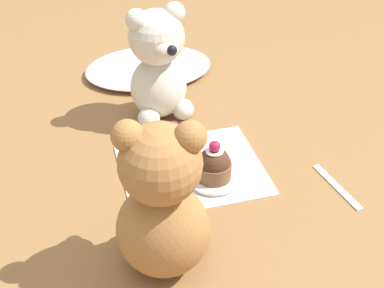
% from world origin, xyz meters
% --- Properties ---
extents(ground_plane, '(4.00, 4.00, 0.00)m').
position_xyz_m(ground_plane, '(0.00, 0.00, 0.00)').
color(ground_plane, olive).
extents(knitted_placemat, '(0.24, 0.20, 0.01)m').
position_xyz_m(knitted_placemat, '(0.00, 0.00, 0.00)').
color(knitted_placemat, silver).
rests_on(knitted_placemat, ground_plane).
extents(tulle_cloth, '(0.28, 0.20, 0.02)m').
position_xyz_m(tulle_cloth, '(-0.00, 0.36, 0.01)').
color(tulle_cloth, silver).
rests_on(tulle_cloth, ground_plane).
extents(teddy_bear_cream, '(0.12, 0.12, 0.22)m').
position_xyz_m(teddy_bear_cream, '(-0.01, 0.18, 0.11)').
color(teddy_bear_cream, beige).
rests_on(teddy_bear_cream, ground_plane).
extents(teddy_bear_tan, '(0.15, 0.14, 0.24)m').
position_xyz_m(teddy_bear_tan, '(-0.09, -0.19, 0.11)').
color(teddy_bear_tan, '#A3703D').
rests_on(teddy_bear_tan, ground_plane).
extents(cupcake_near_cream_bear, '(0.05, 0.05, 0.07)m').
position_xyz_m(cupcake_near_cream_bear, '(-0.02, 0.04, 0.03)').
color(cupcake_near_cream_bear, brown).
rests_on(cupcake_near_cream_bear, knitted_placemat).
extents(saucer_plate, '(0.09, 0.09, 0.01)m').
position_xyz_m(saucer_plate, '(0.03, -0.04, 0.01)').
color(saucer_plate, silver).
rests_on(saucer_plate, knitted_placemat).
extents(cupcake_near_tan_bear, '(0.06, 0.06, 0.07)m').
position_xyz_m(cupcake_near_tan_bear, '(0.03, -0.04, 0.04)').
color(cupcake_near_tan_bear, brown).
rests_on(cupcake_near_tan_bear, saucer_plate).
extents(teaspoon, '(0.03, 0.12, 0.01)m').
position_xyz_m(teaspoon, '(0.22, -0.11, 0.00)').
color(teaspoon, silver).
rests_on(teaspoon, ground_plane).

